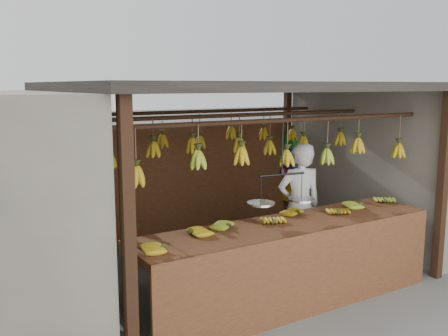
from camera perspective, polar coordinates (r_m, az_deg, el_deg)
ground at (r=6.58m, az=1.40°, el=-11.60°), size 80.00×80.00×0.00m
stall at (r=6.44m, az=-0.13°, el=5.94°), size 4.30×3.30×2.40m
neighbor_right at (r=8.74m, az=21.66°, el=0.78°), size 3.00×3.00×2.30m
counter at (r=5.39m, az=8.17°, el=-8.53°), size 3.53×0.80×0.96m
hanging_bananas at (r=6.18m, az=1.51°, el=2.48°), size 3.63×2.21×0.40m
balance_scale at (r=5.43m, az=6.59°, el=-3.38°), size 0.78×0.37×0.89m
vendor at (r=6.53m, az=8.61°, el=-4.32°), size 0.68×0.52×1.65m
bag_bundles at (r=8.50m, az=7.46°, el=0.01°), size 0.08×0.26×1.16m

